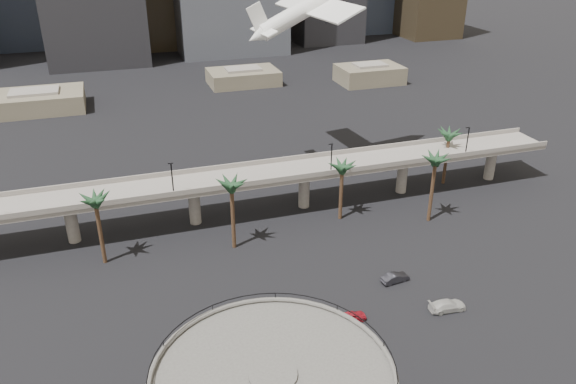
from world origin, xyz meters
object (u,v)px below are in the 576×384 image
object	(u,v)px
car_b	(395,278)
car_c	(447,305)
airborne_jet	(318,2)
car_a	(351,317)
overpass	(250,181)

from	to	relation	value
car_b	car_c	size ratio (longest dim) A/B	0.83
airborne_jet	car_b	size ratio (longest dim) A/B	6.95
airborne_jet	car_a	world-z (taller)	airborne_jet
overpass	car_a	size ratio (longest dim) A/B	28.59
overpass	airborne_jet	bearing A→B (deg)	41.88
car_a	car_c	distance (m)	14.82
overpass	car_a	xyz separation A→B (m)	(5.42, -36.20, -6.57)
airborne_jet	car_b	world-z (taller)	airborne_jet
overpass	car_b	xyz separation A→B (m)	(16.12, -29.38, -6.56)
car_b	car_c	xyz separation A→B (m)	(3.97, -8.90, 0.04)
car_b	airborne_jet	bearing A→B (deg)	-11.74
car_a	car_c	bearing A→B (deg)	-100.29
overpass	car_c	distance (m)	43.72
car_a	car_b	bearing A→B (deg)	-59.72
airborne_jet	car_a	distance (m)	66.91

